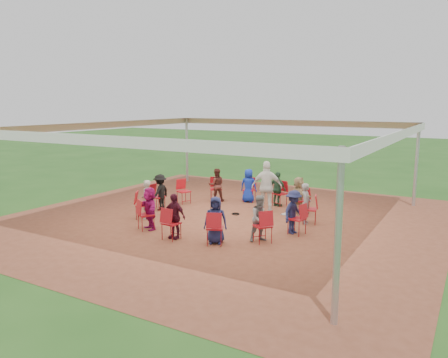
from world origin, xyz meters
The scene contains 31 objects.
ground centered at (0.00, 0.00, 0.00)m, with size 80.00×80.00×0.00m, color #234F18.
dirt_patch centered at (0.00, 0.00, 0.01)m, with size 13.00×13.00×0.00m, color brown.
tent centered at (0.00, 0.00, 2.37)m, with size 10.33×10.33×3.00m.
chair_0 centered at (2.61, -0.49, 0.45)m, with size 0.42×0.44×0.90m, color #AD111A, non-canonical shape.
chair_1 centered at (2.54, 0.78, 0.45)m, with size 0.42×0.44×0.90m, color #AD111A, non-canonical shape.
chair_2 centered at (1.88, 1.87, 0.45)m, with size 0.42×0.44×0.90m, color #AD111A, non-canonical shape.
chair_3 centered at (0.80, 2.53, 0.45)m, with size 0.42×0.44×0.90m, color #AD111A, non-canonical shape.
chair_4 centered at (-0.47, 2.61, 0.45)m, with size 0.42×0.44×0.90m, color #AD111A, non-canonical shape.
chair_5 centered at (-1.63, 2.10, 0.45)m, with size 0.42×0.44×0.90m, color #AD111A, non-canonical shape.
chair_6 centered at (-2.42, 1.10, 0.45)m, with size 0.42×0.44×0.90m, color #AD111A, non-canonical shape.
chair_7 centered at (-2.65, -0.15, 0.45)m, with size 0.42×0.44×0.90m, color #AD111A, non-canonical shape.
chair_8 centered at (-2.28, -1.37, 0.45)m, with size 0.42×0.44×0.90m, color #AD111A, non-canonical shape.
chair_9 centered at (-1.38, -2.27, 0.45)m, with size 0.42×0.44×0.90m, color #AD111A, non-canonical shape.
chair_10 centered at (-0.17, -2.65, 0.45)m, with size 0.42×0.44×0.90m, color #AD111A, non-canonical shape.
chair_11 centered at (1.08, -2.43, 0.45)m, with size 0.42×0.44×0.90m, color #AD111A, non-canonical shape.
chair_12 centered at (2.09, -1.64, 0.45)m, with size 0.42×0.44×0.90m, color #AD111A, non-canonical shape.
person_seated_0 centered at (2.49, -0.46, 0.63)m, with size 0.81×0.40×1.25m, color #1A1F46.
person_seated_1 centered at (2.42, 0.75, 0.63)m, with size 0.46×0.30×1.25m, color slate.
person_seated_2 centered at (1.80, 1.79, 0.63)m, with size 1.16×0.43×1.25m, color tan.
person_seated_3 centered at (0.76, 2.42, 0.63)m, with size 0.74×0.38×1.25m, color #244830.
person_seated_4 centered at (-0.45, 2.50, 0.63)m, with size 0.61×0.34×1.25m, color #112AA1.
person_seated_5 centered at (-1.56, 2.00, 0.63)m, with size 0.61×0.35×1.25m, color #50241E.
person_seated_6 centered at (-2.53, -0.15, 0.63)m, with size 0.81×0.40×1.25m, color black.
person_seated_7 centered at (-2.17, -1.31, 0.63)m, with size 0.46×0.30×1.25m, color #9E9B8D.
person_seated_8 centered at (-1.32, -2.17, 0.63)m, with size 1.16×0.43×1.25m, color #990F5A.
person_seated_9 centered at (-0.16, -2.53, 0.63)m, with size 0.74×0.38×1.25m, color #471222.
person_seated_10 centered at (1.03, -2.32, 0.63)m, with size 0.61×0.34×1.25m, color #1A1F46.
person_seated_11 centered at (1.99, -1.57, 0.63)m, with size 0.61×0.35×1.25m, color slate.
standing_person centered at (0.80, 1.40, 0.88)m, with size 1.03×0.53×1.76m, color silver.
cable_coil centered at (0.04, 0.62, 0.02)m, with size 0.32×0.32×0.03m.
laptop centered at (2.34, -0.43, 0.60)m, with size 0.32×0.37×0.23m.
Camera 1 is at (6.83, -11.82, 3.65)m, focal length 35.00 mm.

